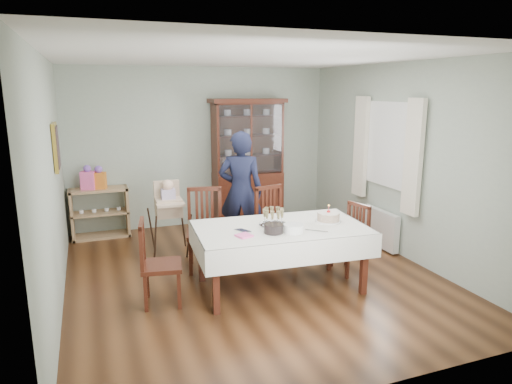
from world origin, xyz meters
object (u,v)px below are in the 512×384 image
high_chair (169,226)px  gift_bag_pink (88,179)px  sideboard (100,213)px  gift_bag_orange (99,178)px  china_cabinet (248,160)px  chair_end_left (161,279)px  birthday_cake (328,217)px  woman (241,192)px  chair_far_right (276,239)px  dining_table (280,257)px  chair_end_right (348,252)px  chair_far_left (206,245)px  champagne_tray (273,220)px

high_chair → gift_bag_pink: size_ratio=2.83×
sideboard → gift_bag_orange: 0.56m
china_cabinet → chair_end_left: 3.42m
birthday_cake → woman: bearing=114.7°
china_cabinet → chair_far_right: size_ratio=2.13×
chair_end_left → dining_table: bearing=-83.0°
sideboard → dining_table: bearing=-54.9°
woman → birthday_cake: woman is taller
sideboard → woman: size_ratio=0.51×
chair_end_right → woman: 1.75m
china_cabinet → woman: size_ratio=1.23×
chair_far_left → birthday_cake: 1.67m
sideboard → gift_bag_pink: gift_bag_pink is taller
chair_end_left → birthday_cake: bearing=-82.6°
dining_table → gift_bag_orange: size_ratio=5.65×
dining_table → chair_end_left: bearing=177.1°
chair_end_right → woman: size_ratio=0.50×
chair_end_left → chair_end_right: bearing=-78.6°
chair_end_left → chair_far_right: bearing=-55.6°
china_cabinet → sideboard: bearing=179.5°
champagne_tray → gift_bag_pink: bearing=127.0°
chair_end_left → high_chair: 1.56m
dining_table → champagne_tray: 0.45m
chair_far_left → champagne_tray: (0.62, -0.83, 0.51)m
champagne_tray → gift_bag_pink: 3.36m
woman → high_chair: bearing=12.8°
china_cabinet → chair_end_right: 2.78m
chair_far_left → birthday_cake: size_ratio=3.39×
china_cabinet → champagne_tray: (-0.62, -2.68, -0.30)m
chair_end_left → champagne_tray: size_ratio=2.78×
birthday_cake → gift_bag_orange: 3.75m
chair_far_right → dining_table: bearing=-121.5°
gift_bag_orange → chair_far_left: bearing=-56.5°
chair_end_right → sideboard: bearing=-146.3°
chair_far_left → china_cabinet: bearing=69.6°
dining_table → china_cabinet: 2.89m
gift_bag_pink → gift_bag_orange: 0.17m
chair_end_right → gift_bag_pink: 4.12m
champagne_tray → chair_far_right: bearing=65.1°
china_cabinet → woman: bearing=-113.3°
china_cabinet → chair_end_right: bearing=-79.9°
sideboard → champagne_tray: champagne_tray is taller
china_cabinet → chair_end_right: (0.47, -2.60, -0.86)m
chair_end_right → woman: bearing=-154.9°
dining_table → gift_bag_orange: gift_bag_orange is taller
sideboard → chair_far_right: 2.95m
chair_far_right → gift_bag_pink: bearing=129.6°
woman → birthday_cake: size_ratio=5.63×
dining_table → gift_bag_pink: bearing=127.2°
chair_far_right → woman: size_ratio=0.58×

